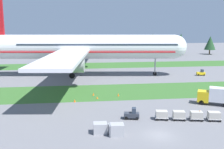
% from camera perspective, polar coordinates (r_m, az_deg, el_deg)
% --- Properties ---
extents(ground_plane, '(400.00, 400.00, 0.00)m').
position_cam_1_polar(ground_plane, '(40.34, 10.15, -12.68)').
color(ground_plane, slate).
extents(grass_strip_near, '(320.00, 15.88, 0.01)m').
position_cam_1_polar(grass_strip_near, '(64.83, 3.26, -3.61)').
color(grass_strip_near, '#336028').
rests_on(grass_strip_near, ground).
extents(grass_strip_far, '(320.00, 15.88, 0.01)m').
position_cam_1_polar(grass_strip_far, '(107.37, -0.91, 2.02)').
color(grass_strip_far, '#336028').
rests_on(grass_strip_far, ground).
extents(airliner, '(66.34, 82.12, 25.81)m').
position_cam_1_polar(airliner, '(84.19, -6.58, 5.97)').
color(airliner, silver).
rests_on(airliner, ground).
extents(baggage_tug, '(2.80, 1.77, 1.97)m').
position_cam_1_polar(baggage_tug, '(45.93, 4.32, -8.54)').
color(baggage_tug, '#2D333D').
rests_on(baggage_tug, ground).
extents(cargo_dolly_lead, '(2.44, 1.89, 1.55)m').
position_cam_1_polar(cargo_dolly_lead, '(46.22, 10.63, -8.43)').
color(cargo_dolly_lead, '#A3A3A8').
rests_on(cargo_dolly_lead, ground).
extents(cargo_dolly_second, '(2.44, 1.89, 1.55)m').
position_cam_1_polar(cargo_dolly_second, '(46.66, 14.20, -8.40)').
color(cargo_dolly_second, '#A3A3A8').
rests_on(cargo_dolly_second, ground).
extents(cargo_dolly_third, '(2.44, 1.89, 1.55)m').
position_cam_1_polar(cargo_dolly_third, '(47.27, 17.70, -8.33)').
color(cargo_dolly_third, '#A3A3A8').
rests_on(cargo_dolly_third, ground).
extents(cargo_dolly_fourth, '(2.44, 1.89, 1.55)m').
position_cam_1_polar(cargo_dolly_fourth, '(48.05, 21.09, -8.24)').
color(cargo_dolly_fourth, '#A3A3A8').
rests_on(cargo_dolly_fourth, ground).
extents(catering_truck, '(7.21, 5.36, 3.58)m').
position_cam_1_polar(catering_truck, '(57.22, 21.50, -4.23)').
color(catering_truck, yellow).
rests_on(catering_truck, ground).
extents(pushback_tractor, '(2.73, 1.60, 1.97)m').
position_cam_1_polar(pushback_tractor, '(89.62, 18.62, 0.31)').
color(pushback_tractor, yellow).
rests_on(pushback_tractor, ground).
extents(ground_crew_marshaller, '(0.36, 0.56, 1.74)m').
position_cam_1_polar(ground_crew_marshaller, '(47.55, 18.30, -8.22)').
color(ground_crew_marshaller, black).
rests_on(ground_crew_marshaller, ground).
extents(uld_container_0, '(2.05, 1.66, 1.58)m').
position_cam_1_polar(uld_container_0, '(40.11, -2.55, -11.44)').
color(uld_container_0, '#A3A3A8').
rests_on(uld_container_0, ground).
extents(uld_container_1, '(2.06, 1.68, 1.76)m').
position_cam_1_polar(uld_container_1, '(39.24, 1.08, -11.80)').
color(uld_container_1, '#A3A3A8').
rests_on(uld_container_1, ground).
extents(uld_container_2, '(2.10, 1.73, 1.64)m').
position_cam_1_polar(uld_container_2, '(39.40, 0.74, -11.79)').
color(uld_container_2, '#A3A3A8').
rests_on(uld_container_2, ground).
extents(taxiway_marker_0, '(0.44, 0.44, 0.64)m').
position_cam_1_polar(taxiway_marker_0, '(56.13, -8.03, -5.59)').
color(taxiway_marker_0, orange).
rests_on(taxiway_marker_0, ground).
extents(taxiway_marker_1, '(0.44, 0.44, 0.68)m').
position_cam_1_polar(taxiway_marker_1, '(60.29, 1.36, -4.35)').
color(taxiway_marker_1, orange).
rests_on(taxiway_marker_1, ground).
extents(taxiway_marker_2, '(0.44, 0.44, 0.46)m').
position_cam_1_polar(taxiway_marker_2, '(58.32, -3.21, -4.98)').
color(taxiway_marker_2, orange).
rests_on(taxiway_marker_2, ground).
extents(taxiway_marker_3, '(0.44, 0.44, 0.63)m').
position_cam_1_polar(taxiway_marker_3, '(60.94, -4.03, -4.23)').
color(taxiway_marker_3, orange).
rests_on(taxiway_marker_3, ground).
extents(distant_tree_line, '(181.75, 10.26, 12.62)m').
position_cam_1_polar(distant_tree_line, '(140.72, -4.33, 6.77)').
color(distant_tree_line, '#4C3823').
rests_on(distant_tree_line, ground).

